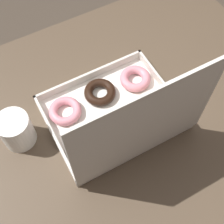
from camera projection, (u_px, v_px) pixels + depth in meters
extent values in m
plane|color=#42382D|center=(123.00, 184.00, 1.64)|extent=(8.00, 8.00, 0.00)
cube|color=#4C3D2D|center=(130.00, 114.00, 0.99)|extent=(1.10, 0.92, 0.03)
cylinder|color=#4C3D2D|center=(170.00, 49.00, 1.62)|extent=(0.06, 0.06, 0.74)
cube|color=silver|center=(112.00, 114.00, 0.97)|extent=(0.39, 0.31, 0.01)
cube|color=beige|center=(90.00, 76.00, 1.02)|extent=(0.39, 0.01, 0.03)
cube|color=beige|center=(138.00, 152.00, 0.89)|extent=(0.39, 0.01, 0.03)
cube|color=beige|center=(164.00, 86.00, 1.00)|extent=(0.01, 0.31, 0.03)
cube|color=beige|center=(55.00, 138.00, 0.91)|extent=(0.01, 0.31, 0.03)
cube|color=beige|center=(145.00, 127.00, 0.73)|extent=(0.39, 0.01, 0.31)
torus|color=pink|center=(135.00, 79.00, 1.01)|extent=(0.10, 0.10, 0.03)
torus|color=black|center=(100.00, 92.00, 0.99)|extent=(0.10, 0.10, 0.03)
torus|color=pink|center=(65.00, 111.00, 0.95)|extent=(0.10, 0.10, 0.03)
ellipsoid|color=tan|center=(159.00, 110.00, 0.94)|extent=(0.10, 0.10, 0.06)
torus|color=#381E11|center=(123.00, 130.00, 0.92)|extent=(0.10, 0.10, 0.03)
torus|color=#381E11|center=(85.00, 149.00, 0.89)|extent=(0.10, 0.10, 0.03)
cylinder|color=white|center=(16.00, 130.00, 0.88)|extent=(0.09, 0.09, 0.11)
cylinder|color=black|center=(11.00, 122.00, 0.84)|extent=(0.08, 0.08, 0.01)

